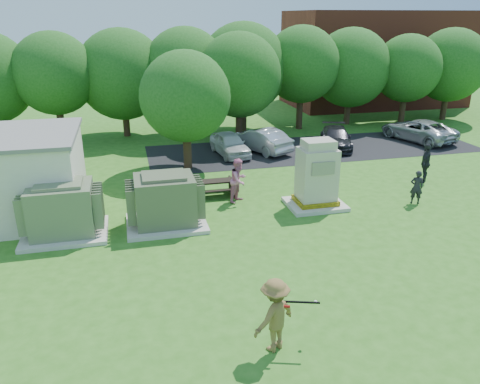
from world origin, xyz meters
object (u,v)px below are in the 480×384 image
object	(u,v)px
transformer_left	(62,211)
car_dark	(336,138)
car_white	(230,144)
car_silver_b	(418,130)
transformer_right	(165,202)
person_walking_right	(426,163)
picnic_table	(217,186)
person_at_picnic	(239,180)
car_silver_a	(261,140)
batter	(275,315)
person_by_generator	(417,187)
generator_cabinet	(317,178)

from	to	relation	value
transformer_left	car_dark	size ratio (longest dim) A/B	0.71
car_white	car_silver_b	bearing A→B (deg)	-5.69
transformer_right	person_walking_right	distance (m)	12.78
picnic_table	person_at_picnic	xyz separation A→B (m)	(0.80, -0.94, 0.52)
car_white	car_dark	xyz separation A→B (m)	(6.64, -0.02, -0.04)
car_white	car_silver_a	size ratio (longest dim) A/B	0.90
car_silver_a	car_silver_b	world-z (taller)	car_silver_a
batter	car_white	xyz separation A→B (m)	(2.67, 16.79, -0.30)
transformer_left	person_by_generator	size ratio (longest dim) A/B	2.03
batter	car_silver_b	distance (m)	22.88
transformer_left	batter	bearing A→B (deg)	-54.59
transformer_left	batter	world-z (taller)	transformer_left
person_at_picnic	car_white	bearing A→B (deg)	36.59
transformer_right	batter	size ratio (longest dim) A/B	1.58
batter	car_silver_a	bearing A→B (deg)	-133.83
car_white	person_walking_right	bearing A→B (deg)	-47.69
car_dark	person_walking_right	bearing A→B (deg)	-58.69
generator_cabinet	person_by_generator	xyz separation A→B (m)	(4.29, -0.73, -0.53)
person_walking_right	car_white	world-z (taller)	person_walking_right
batter	person_at_picnic	size ratio (longest dim) A/B	0.99
transformer_right	car_silver_b	bearing A→B (deg)	28.71
person_walking_right	car_silver_a	size ratio (longest dim) A/B	0.45
picnic_table	car_dark	distance (m)	10.68
car_silver_a	car_dark	xyz separation A→B (m)	(4.69, -0.32, -0.09)
person_walking_right	car_silver_a	xyz separation A→B (m)	(-6.15, 7.21, -0.26)
transformer_right	car_dark	distance (m)	14.31
car_silver_b	person_walking_right	bearing A→B (deg)	41.71
batter	car_silver_b	bearing A→B (deg)	-160.25
picnic_table	car_silver_b	size ratio (longest dim) A/B	0.33
car_silver_a	car_silver_b	bearing A→B (deg)	155.45
transformer_right	batter	world-z (taller)	transformer_right
generator_cabinet	person_walking_right	size ratio (longest dim) A/B	1.51
transformer_right	car_white	xyz separation A→B (m)	(4.52, 8.98, -0.32)
batter	person_by_generator	distance (m)	11.55
person_at_picnic	car_silver_b	bearing A→B (deg)	-15.00
picnic_table	batter	distance (m)	10.55
transformer_right	generator_cabinet	distance (m)	6.34
batter	car_silver_b	size ratio (longest dim) A/B	0.38
batter	picnic_table	bearing A→B (deg)	-122.29
generator_cabinet	car_silver_a	distance (m)	8.85
car_dark	car_silver_b	size ratio (longest dim) A/B	0.85
car_dark	person_by_generator	bearing A→B (deg)	-74.02
generator_cabinet	picnic_table	xyz separation A→B (m)	(-3.81, 2.25, -0.82)
picnic_table	person_by_generator	distance (m)	8.64
transformer_left	person_walking_right	world-z (taller)	transformer_left
person_by_generator	transformer_right	bearing A→B (deg)	21.91
car_silver_b	picnic_table	bearing A→B (deg)	7.54
person_walking_right	car_dark	distance (m)	7.04
transformer_right	car_silver_a	xyz separation A→B (m)	(6.47, 9.29, -0.27)
car_silver_b	car_dark	bearing A→B (deg)	-13.46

